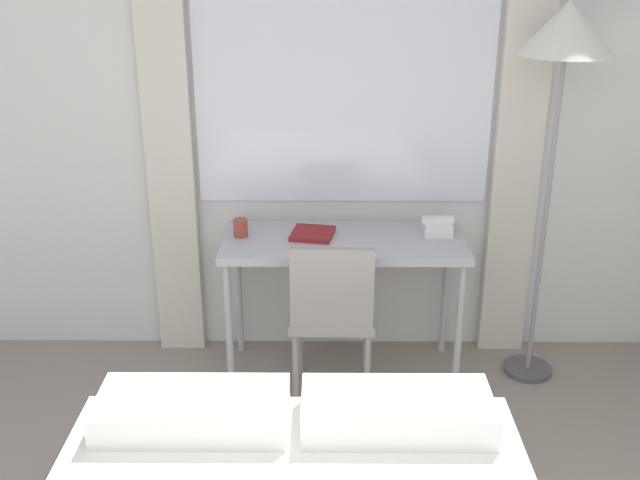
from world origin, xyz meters
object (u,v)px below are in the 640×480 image
at_px(desk, 344,251).
at_px(desk_chair, 332,309).
at_px(standing_lamp, 565,48).
at_px(mug, 241,228).
at_px(book, 313,233).
at_px(telephone, 437,226).

distance_m(desk, desk_chair, 0.33).
bearing_deg(standing_lamp, mug, 178.92).
bearing_deg(mug, desk_chair, -32.73).
bearing_deg(desk_chair, book, 109.89).
height_order(desk, mug, mug).
distance_m(standing_lamp, mug, 1.73).
distance_m(telephone, book, 0.63).
height_order(standing_lamp, mug, standing_lamp).
bearing_deg(book, standing_lamp, -1.77).
distance_m(desk_chair, mug, 0.62).
xyz_separation_m(desk_chair, book, (-0.10, 0.30, 0.27)).
xyz_separation_m(standing_lamp, book, (-1.14, 0.04, -0.91)).
distance_m(telephone, mug, 0.98).
distance_m(desk, book, 0.18).
relative_size(desk, mug, 13.28).
relative_size(book, mug, 2.64).
bearing_deg(book, desk_chair, -72.00).
distance_m(standing_lamp, telephone, 1.02).
bearing_deg(mug, standing_lamp, -1.08).
relative_size(desk, telephone, 7.51).
distance_m(desk, telephone, 0.49).
relative_size(desk, standing_lamp, 0.64).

